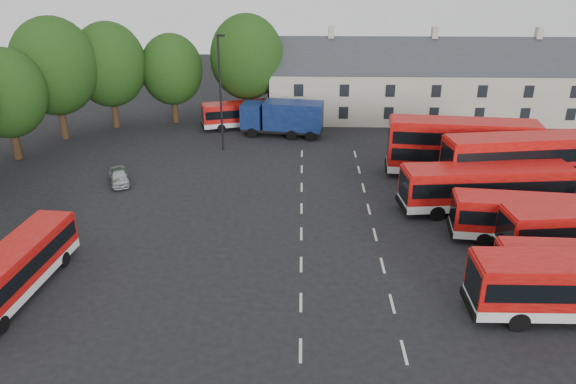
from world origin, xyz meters
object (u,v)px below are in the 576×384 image
lamppost (221,90)px  box_truck (283,117)px  bus_dd_south (519,162)px  silver_car (119,176)px  bus_west (14,268)px

lamppost → box_truck: bearing=38.2°
bus_dd_south → lamppost: bearing=149.2°
bus_dd_south → silver_car: (-31.65, 1.46, -2.12)m
bus_west → box_truck: 32.13m
silver_car → lamppost: lamppost is taller
bus_west → box_truck: size_ratio=1.21×
bus_dd_south → bus_west: bus_dd_south is taller
bus_west → silver_car: bearing=2.7°
box_truck → silver_car: bearing=-126.4°
bus_west → silver_car: 16.14m
bus_west → lamppost: (8.26, 24.58, 4.04)m
silver_car → bus_dd_south: bearing=-24.1°
box_truck → bus_dd_south: bearing=-28.7°
bus_dd_south → silver_car: 31.75m
bus_west → bus_dd_south: bearing=-60.1°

